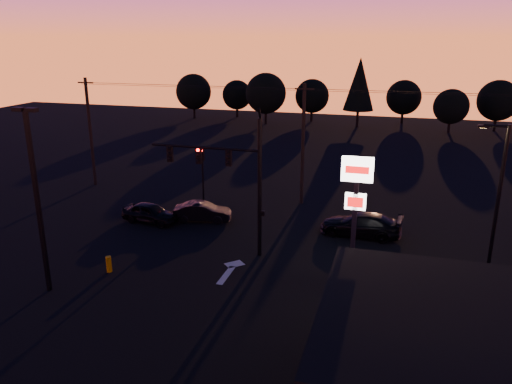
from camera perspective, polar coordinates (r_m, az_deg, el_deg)
ground at (r=26.37m, az=-5.20°, el=-10.25°), size 120.00×120.00×0.00m
lane_arrow at (r=27.60m, az=-2.96°, el=-8.86°), size 1.20×3.10×0.01m
traffic_signal_mast at (r=28.10m, az=-2.73°, el=2.39°), size 6.79×0.52×8.58m
secondary_signal at (r=37.09m, az=-6.13°, el=2.71°), size 0.30×0.31×4.35m
parking_lot_light at (r=25.70m, az=-23.85°, el=0.22°), size 1.25×0.30×9.14m
pylon_sign at (r=24.36m, az=11.34°, el=-0.37°), size 1.50×0.28×6.80m
streetlight at (r=28.74m, az=25.86°, el=-0.10°), size 1.55×0.35×8.00m
utility_pole_0 at (r=44.07m, az=-18.40°, el=6.57°), size 1.40×0.26×9.00m
utility_pole_1 at (r=37.10m, az=5.38°, el=5.48°), size 1.40×0.26×9.00m
power_wires at (r=36.49m, az=5.56°, el=11.60°), size 36.00×1.22×0.07m
bollard at (r=28.32m, az=-16.47°, el=-7.91°), size 0.29×0.29×0.88m
tree_0 at (r=78.41m, az=-7.15°, el=11.31°), size 5.36×5.36×6.74m
tree_1 at (r=79.15m, az=-2.19°, el=11.03°), size 4.54×4.54×5.71m
tree_2 at (r=72.58m, az=1.13°, el=11.20°), size 5.77×5.78×7.26m
tree_3 at (r=75.25m, az=6.43°, el=10.84°), size 4.95×4.95×6.22m
tree_4 at (r=71.19m, az=11.74°, el=11.99°), size 4.18×4.18×9.50m
tree_5 at (r=76.15m, az=16.53°, el=10.32°), size 4.95×4.95×6.22m
tree_6 at (r=70.51m, az=21.41°, el=9.08°), size 4.54×4.54×5.71m
tree_7 at (r=74.16m, az=25.95°, el=9.38°), size 5.36×5.36×6.74m
car_left at (r=34.78m, az=-11.99°, el=-2.35°), size 4.16×2.10×1.36m
car_mid at (r=34.52m, az=-6.14°, el=-2.26°), size 4.14×2.16×1.30m
car_right at (r=32.49m, az=11.86°, el=-3.65°), size 5.23×2.39×1.48m
suv_parked at (r=22.09m, az=14.41°, el=-14.57°), size 3.77×5.59×1.42m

